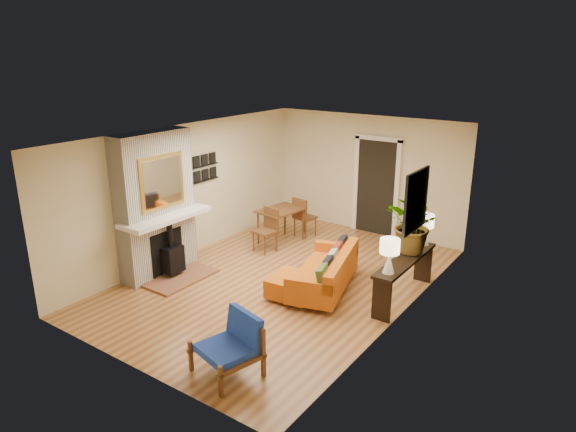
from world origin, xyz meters
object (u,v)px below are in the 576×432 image
object	(u,v)px
console_table	(405,267)
blue_chair	(233,342)
dining_table	(283,216)
ottoman	(293,286)
lamp_near	(389,252)
houseplant	(415,225)
sofa	(328,272)
lamp_far	(425,226)

from	to	relation	value
console_table	blue_chair	bearing A→B (deg)	-107.82
dining_table	ottoman	bearing A→B (deg)	-50.80
lamp_near	houseplant	distance (m)	0.99
blue_chair	sofa	bearing A→B (deg)	94.43
blue_chair	console_table	xyz separation A→B (m)	(0.99, 3.09, 0.16)
sofa	blue_chair	world-z (taller)	blue_chair
lamp_near	lamp_far	distance (m)	1.44
lamp_near	lamp_far	bearing A→B (deg)	90.00
lamp_near	blue_chair	bearing A→B (deg)	-112.33
console_table	sofa	bearing A→B (deg)	-161.64
dining_table	lamp_far	bearing A→B (deg)	-4.11
ottoman	dining_table	xyz separation A→B (m)	(-1.62, 1.99, 0.37)
sofa	houseplant	xyz separation A→B (m)	(1.19, 0.71, 0.89)
dining_table	lamp_near	size ratio (longest dim) A/B	3.12
ottoman	dining_table	world-z (taller)	dining_table
sofa	lamp_near	size ratio (longest dim) A/B	3.71
ottoman	dining_table	bearing A→B (deg)	129.20
lamp_far	console_table	bearing A→B (deg)	-90.00
sofa	dining_table	bearing A→B (deg)	144.09
sofa	dining_table	distance (m)	2.39
sofa	lamp_far	xyz separation A→B (m)	(1.20, 1.17, 0.74)
blue_chair	dining_table	bearing A→B (deg)	117.56
console_table	lamp_near	world-z (taller)	lamp_near
lamp_far	houseplant	bearing A→B (deg)	-91.24
blue_chair	lamp_far	world-z (taller)	lamp_far
sofa	dining_table	size ratio (longest dim) A/B	1.19
ottoman	lamp_near	distance (m)	1.76
sofa	houseplant	bearing A→B (deg)	30.66
houseplant	sofa	bearing A→B (deg)	-149.34
dining_table	houseplant	distance (m)	3.25
blue_chair	lamp_far	bearing A→B (deg)	75.57
blue_chair	dining_table	xyz separation A→B (m)	(-2.13, 4.09, 0.17)
lamp_near	houseplant	world-z (taller)	houseplant
sofa	ottoman	world-z (taller)	sofa
blue_chair	dining_table	world-z (taller)	dining_table
houseplant	ottoman	bearing A→B (deg)	-139.13
lamp_near	lamp_far	size ratio (longest dim) A/B	1.00
dining_table	sofa	bearing A→B (deg)	-35.91
ottoman	console_table	xyz separation A→B (m)	(1.51, 0.99, 0.37)
ottoman	blue_chair	xyz separation A→B (m)	(0.52, -2.10, 0.21)
dining_table	lamp_near	xyz separation A→B (m)	(3.13, -1.67, 0.48)
console_table	lamp_near	size ratio (longest dim) A/B	3.43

